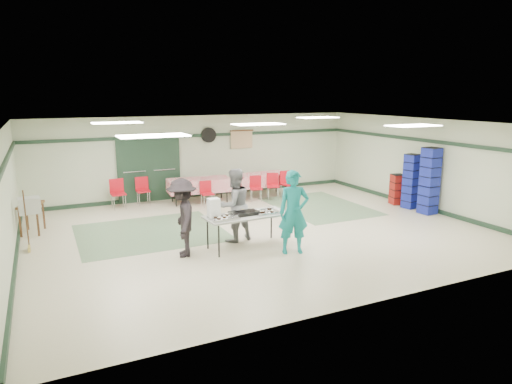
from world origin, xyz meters
name	(u,v)px	position (x,y,z in m)	size (l,w,h in m)	color
floor	(258,231)	(0.00, 0.00, 0.00)	(11.00, 11.00, 0.00)	beige
ceiling	(258,123)	(0.00, 0.00, 2.70)	(11.00, 11.00, 0.00)	silver
wall_back	(200,156)	(0.00, 4.50, 1.35)	(11.00, 11.00, 0.00)	beige
wall_front	(379,224)	(0.00, -4.50, 1.35)	(11.00, 11.00, 0.00)	beige
wall_left	(7,200)	(-5.50, 0.00, 1.35)	(9.00, 9.00, 0.00)	beige
wall_right	(424,164)	(5.50, 0.00, 1.35)	(9.00, 9.00, 0.00)	beige
trim_back	(200,135)	(0.00, 4.47, 2.05)	(11.00, 0.06, 0.10)	#1B3223
baseboard_back	(201,194)	(0.00, 4.47, 0.06)	(11.00, 0.06, 0.12)	#1B3223
trim_left	(4,165)	(-5.47, 0.00, 2.05)	(9.00, 0.06, 0.10)	#1B3223
baseboard_left	(16,262)	(-5.47, 0.00, 0.06)	(9.00, 0.06, 0.12)	#1B3223
trim_right	(425,140)	(5.47, 0.00, 2.05)	(9.00, 0.06, 0.10)	#1B3223
baseboard_right	(420,206)	(5.47, 0.00, 0.06)	(9.00, 0.06, 0.12)	#1B3223
green_patch_a	(151,232)	(-2.50, 1.00, 0.00)	(3.50, 3.00, 0.01)	gray
green_patch_b	(319,206)	(2.80, 1.50, 0.00)	(2.50, 3.50, 0.01)	gray
double_door_left	(134,170)	(-2.20, 4.44, 1.05)	(0.90, 0.06, 2.10)	gray
double_door_right	(164,168)	(-1.25, 4.44, 1.05)	(0.90, 0.06, 2.10)	gray
door_frame	(149,169)	(-1.73, 4.42, 1.05)	(2.00, 0.03, 2.15)	#1B3223
wall_fan	(209,135)	(0.30, 4.44, 2.05)	(0.50, 0.50, 0.10)	black
scroll_banner	(242,140)	(1.50, 4.44, 1.85)	(0.80, 0.02, 0.60)	tan
serving_table	(247,216)	(-0.77, -1.02, 0.72)	(1.94, 0.87, 0.76)	#A3A39F
sheet_tray_right	(267,212)	(-0.30, -1.07, 0.77)	(0.60, 0.45, 0.02)	silver
sheet_tray_mid	(243,213)	(-0.82, -0.93, 0.77)	(0.58, 0.44, 0.02)	silver
sheet_tray_left	(223,218)	(-1.38, -1.15, 0.77)	(0.60, 0.45, 0.02)	silver
baking_pan	(247,213)	(-0.78, -1.03, 0.80)	(0.51, 0.32, 0.08)	black
foam_box_stack	(214,208)	(-1.53, -0.97, 0.98)	(0.24, 0.22, 0.43)	white
volunteer_teal	(294,212)	(-0.01, -1.79, 0.91)	(0.66, 0.43, 1.82)	teal
volunteer_grey	(234,205)	(-0.85, -0.49, 0.86)	(0.84, 0.65, 1.72)	gray
volunteer_dark	(182,218)	(-2.23, -0.95, 0.84)	(1.09, 0.62, 1.68)	black
dining_table_a	(261,179)	(1.85, 3.60, 0.57)	(1.89, 0.92, 0.77)	red
dining_table_b	(199,185)	(-0.35, 3.60, 0.57)	(2.02, 1.03, 0.77)	red
chair_a	(273,183)	(1.99, 3.03, 0.52)	(0.52, 0.52, 0.85)	red
chair_b	(256,186)	(1.37, 3.03, 0.50)	(0.48, 0.48, 0.81)	red
chair_c	(287,181)	(2.51, 3.04, 0.54)	(0.47, 0.47, 0.88)	red
chair_d	(206,191)	(-0.31, 3.03, 0.47)	(0.38, 0.38, 0.78)	red
chair_loose_a	(143,188)	(-2.04, 4.08, 0.53)	(0.40, 0.40, 0.86)	red
chair_loose_b	(117,191)	(-2.83, 3.89, 0.55)	(0.44, 0.44, 0.90)	red
crate_stack_blue_a	(430,181)	(5.15, -0.59, 0.96)	(0.42, 0.42, 1.92)	navy
crate_stack_red	(397,189)	(5.15, 0.68, 0.47)	(0.37, 0.37, 0.95)	#9C230F
crate_stack_blue_b	(411,181)	(5.15, 0.13, 0.82)	(0.36, 0.36, 1.65)	navy
printer_table	(31,209)	(-5.15, 2.24, 0.62)	(0.65, 0.86, 0.74)	brown
office_printer	(29,205)	(-5.15, 1.26, 0.92)	(0.45, 0.40, 0.36)	#B2B2AD
broom	(26,220)	(-5.23, 0.83, 0.71)	(0.03, 0.03, 1.36)	brown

